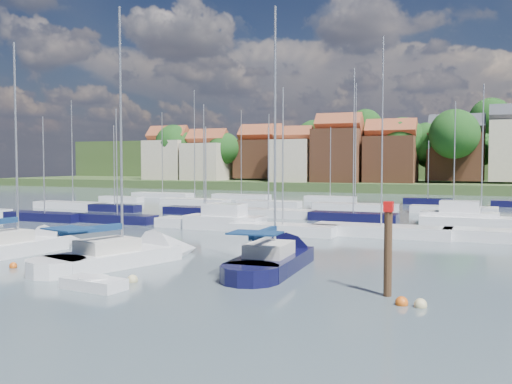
% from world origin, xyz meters
% --- Properties ---
extents(ground, '(260.00, 260.00, 0.00)m').
position_xyz_m(ground, '(0.00, 40.00, 0.00)').
color(ground, '#43545C').
rests_on(ground, ground).
extents(sailboat_left, '(3.94, 10.98, 14.64)m').
position_xyz_m(sailboat_left, '(-11.64, 3.56, 0.36)').
color(sailboat_left, white).
rests_on(sailboat_left, ground).
extents(sailboat_centre, '(6.33, 12.17, 15.98)m').
position_xyz_m(sailboat_centre, '(-2.98, 3.21, 0.35)').
color(sailboat_centre, white).
rests_on(sailboat_centre, ground).
extents(sailboat_navy, '(3.65, 11.40, 15.59)m').
position_xyz_m(sailboat_navy, '(5.30, 5.34, 0.36)').
color(sailboat_navy, black).
rests_on(sailboat_navy, ground).
extents(tender, '(3.18, 1.74, 0.66)m').
position_xyz_m(tender, '(-0.52, -3.64, 0.25)').
color(tender, white).
rests_on(tender, ground).
extents(timber_piling, '(0.40, 0.40, 6.42)m').
position_xyz_m(timber_piling, '(12.29, 0.24, 1.12)').
color(timber_piling, '#4C331E').
rests_on(timber_piling, ground).
extents(buoy_c, '(0.43, 0.43, 0.43)m').
position_xyz_m(buoy_c, '(-8.10, -1.08, 0.00)').
color(buoy_c, '#D85914').
rests_on(buoy_c, ground).
extents(buoy_d, '(0.53, 0.53, 0.53)m').
position_xyz_m(buoy_d, '(0.23, -1.64, 0.00)').
color(buoy_d, beige).
rests_on(buoy_d, ground).
extents(buoy_e, '(0.52, 0.52, 0.52)m').
position_xyz_m(buoy_e, '(5.28, 5.65, 0.00)').
color(buoy_e, '#D85914').
rests_on(buoy_e, ground).
extents(buoy_f, '(0.53, 0.53, 0.53)m').
position_xyz_m(buoy_f, '(13.10, -1.12, 0.00)').
color(buoy_f, '#D85914').
rests_on(buoy_f, ground).
extents(buoy_g, '(0.52, 0.52, 0.52)m').
position_xyz_m(buoy_g, '(13.87, -1.17, 0.00)').
color(buoy_g, beige).
rests_on(buoy_g, ground).
extents(marina_field, '(79.62, 41.41, 15.93)m').
position_xyz_m(marina_field, '(1.91, 35.15, 0.43)').
color(marina_field, white).
rests_on(marina_field, ground).
extents(far_shore_town, '(212.46, 90.00, 22.27)m').
position_xyz_m(far_shore_town, '(2.23, 132.67, 4.61)').
color(far_shore_town, '#41582C').
rests_on(far_shore_town, ground).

